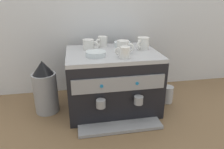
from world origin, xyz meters
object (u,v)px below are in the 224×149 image
object	(u,v)px
ceramic_cup_0	(124,52)
coffee_grinder	(45,88)
ceramic_bowl_1	(122,44)
ceramic_cup_4	(102,42)
espresso_machine	(112,80)
ceramic_cup_1	(124,47)
ceramic_bowl_0	(96,54)
ceramic_cup_3	(89,44)
milk_pitcher	(167,94)
ceramic_cup_2	(143,43)

from	to	relation	value
ceramic_cup_0	coffee_grinder	bearing A→B (deg)	161.88
ceramic_bowl_1	ceramic_cup_4	bearing A→B (deg)	166.97
ceramic_cup_0	ceramic_bowl_1	bearing A→B (deg)	79.45
espresso_machine	ceramic_cup_0	bearing A→B (deg)	-73.00
espresso_machine	ceramic_cup_4	world-z (taller)	ceramic_cup_4
ceramic_cup_1	ceramic_bowl_0	size ratio (longest dim) A/B	0.82
ceramic_cup_1	ceramic_cup_3	world-z (taller)	ceramic_cup_1
coffee_grinder	milk_pitcher	xyz separation A→B (m)	(0.89, -0.03, -0.11)
ceramic_bowl_0	coffee_grinder	distance (m)	0.44
ceramic_bowl_0	ceramic_cup_1	bearing A→B (deg)	15.50
ceramic_bowl_0	espresso_machine	bearing A→B (deg)	33.04
ceramic_cup_2	ceramic_bowl_0	size ratio (longest dim) A/B	0.83
coffee_grinder	milk_pitcher	bearing A→B (deg)	-2.18
espresso_machine	ceramic_cup_3	size ratio (longest dim) A/B	5.58
ceramic_cup_3	ceramic_cup_4	xyz separation A→B (m)	(0.10, 0.07, 0.00)
ceramic_cup_3	milk_pitcher	xyz separation A→B (m)	(0.57, -0.11, -0.39)
ceramic_bowl_0	coffee_grinder	size ratio (longest dim) A/B	0.34
ceramic_cup_3	ceramic_bowl_1	bearing A→B (deg)	7.48
ceramic_cup_0	ceramic_cup_4	distance (m)	0.32
ceramic_bowl_0	coffee_grinder	xyz separation A→B (m)	(-0.35, 0.09, -0.25)
ceramic_cup_1	coffee_grinder	bearing A→B (deg)	175.78
ceramic_bowl_0	coffee_grinder	world-z (taller)	ceramic_bowl_0
ceramic_bowl_1	ceramic_cup_1	bearing A→B (deg)	-99.75
ceramic_cup_1	ceramic_bowl_0	bearing A→B (deg)	-164.50
ceramic_cup_0	milk_pitcher	world-z (taller)	ceramic_cup_0
espresso_machine	ceramic_cup_3	world-z (taller)	ceramic_cup_3
ceramic_cup_2	coffee_grinder	xyz separation A→B (m)	(-0.69, -0.02, -0.28)
ceramic_cup_4	ceramic_bowl_1	world-z (taller)	ceramic_cup_4
espresso_machine	ceramic_bowl_1	bearing A→B (deg)	52.10
ceramic_cup_3	ceramic_bowl_0	size ratio (longest dim) A/B	0.86
coffee_grinder	ceramic_bowl_0	bearing A→B (deg)	-14.98
ceramic_cup_1	milk_pitcher	size ratio (longest dim) A/B	0.82
ceramic_bowl_1	milk_pitcher	size ratio (longest dim) A/B	0.95
ceramic_cup_1	ceramic_cup_4	bearing A→B (deg)	122.64
ceramic_cup_4	coffee_grinder	bearing A→B (deg)	-161.08
ceramic_cup_2	espresso_machine	bearing A→B (deg)	-171.18
ceramic_cup_3	ceramic_bowl_0	xyz separation A→B (m)	(0.03, -0.17, -0.02)
ceramic_cup_2	ceramic_cup_3	xyz separation A→B (m)	(-0.37, 0.06, -0.01)
ceramic_cup_2	ceramic_cup_4	bearing A→B (deg)	155.37
ceramic_cup_2	ceramic_bowl_1	xyz separation A→B (m)	(-0.13, 0.09, -0.02)
ceramic_cup_0	ceramic_cup_3	bearing A→B (deg)	128.18
ceramic_cup_4	espresso_machine	bearing A→B (deg)	-74.16
milk_pitcher	ceramic_cup_2	bearing A→B (deg)	165.07
ceramic_cup_1	ceramic_cup_2	world-z (taller)	ceramic_cup_2
ceramic_cup_2	milk_pitcher	size ratio (longest dim) A/B	0.83
ceramic_cup_1	ceramic_cup_2	bearing A→B (deg)	21.11
milk_pitcher	ceramic_bowl_0	bearing A→B (deg)	-173.84
ceramic_bowl_0	milk_pitcher	size ratio (longest dim) A/B	1.00
espresso_machine	milk_pitcher	bearing A→B (deg)	-2.47
ceramic_bowl_1	coffee_grinder	world-z (taller)	ceramic_bowl_1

